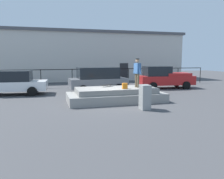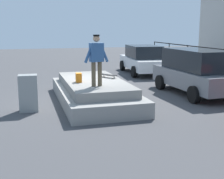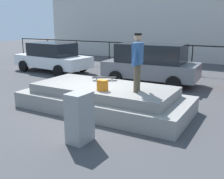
% 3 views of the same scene
% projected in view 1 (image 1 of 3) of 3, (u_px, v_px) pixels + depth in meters
% --- Properties ---
extents(ground_plane, '(60.00, 60.00, 0.00)m').
position_uv_depth(ground_plane, '(111.00, 103.00, 12.97)').
color(ground_plane, '#424244').
extents(concrete_ledge, '(5.56, 2.53, 0.82)m').
position_uv_depth(concrete_ledge, '(116.00, 95.00, 13.21)').
color(concrete_ledge, gray).
rests_on(concrete_ledge, ground_plane).
extents(skateboarder, '(0.31, 0.86, 1.68)m').
position_uv_depth(skateboarder, '(137.00, 71.00, 13.20)').
color(skateboarder, brown).
rests_on(skateboarder, concrete_ledge).
extents(skateboard, '(0.81, 0.61, 0.12)m').
position_uv_depth(skateboard, '(107.00, 85.00, 13.64)').
color(skateboard, black).
rests_on(skateboard, concrete_ledge).
extents(backpack, '(0.29, 0.22, 0.32)m').
position_uv_depth(backpack, '(125.00, 86.00, 12.64)').
color(backpack, orange).
rests_on(backpack, concrete_ledge).
extents(car_white_sedan_near, '(4.78, 2.41, 1.67)m').
position_uv_depth(car_white_sedan_near, '(12.00, 83.00, 15.70)').
color(car_white_sedan_near, white).
rests_on(car_white_sedan_near, ground_plane).
extents(car_grey_hatchback_mid, '(4.40, 2.24, 1.85)m').
position_uv_depth(car_grey_hatchback_mid, '(98.00, 79.00, 17.26)').
color(car_grey_hatchback_mid, slate).
rests_on(car_grey_hatchback_mid, ground_plane).
extents(car_red_pickup_far, '(4.80, 2.32, 1.88)m').
position_uv_depth(car_red_pickup_far, '(164.00, 77.00, 19.21)').
color(car_red_pickup_far, '#B21E1E').
rests_on(car_red_pickup_far, ground_plane).
extents(utility_box, '(0.47, 0.62, 1.22)m').
position_uv_depth(utility_box, '(145.00, 97.00, 11.13)').
color(utility_box, gray).
rests_on(utility_box, ground_plane).
extents(fence_row, '(24.06, 0.06, 1.60)m').
position_uv_depth(fence_row, '(87.00, 73.00, 20.48)').
color(fence_row, black).
rests_on(fence_row, ground_plane).
extents(warehouse_building, '(25.60, 7.02, 5.65)m').
position_uv_depth(warehouse_building, '(76.00, 56.00, 27.63)').
color(warehouse_building, beige).
rests_on(warehouse_building, ground_plane).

